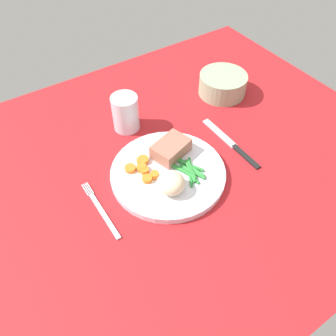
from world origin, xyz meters
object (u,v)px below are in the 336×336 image
at_px(dinner_plate, 168,173).
at_px(water_glass, 126,115).
at_px(fork, 101,210).
at_px(meat_portion, 171,149).
at_px(knife, 232,144).
at_px(salad_bowl, 223,83).

relative_size(dinner_plate, water_glass, 2.79).
bearing_deg(water_glass, fork, -130.86).
relative_size(dinner_plate, meat_portion, 3.05).
xyz_separation_m(dinner_plate, water_glass, (0.00, 0.20, 0.03)).
bearing_deg(knife, meat_portion, 164.87).
bearing_deg(meat_portion, salad_bowl, 26.93).
distance_m(fork, water_glass, 0.27).
bearing_deg(meat_portion, water_glass, 101.91).
xyz_separation_m(meat_portion, fork, (-0.21, -0.04, -0.03)).
bearing_deg(salad_bowl, fork, -159.24).
bearing_deg(knife, dinner_plate, -179.88).
distance_m(fork, salad_bowl, 0.51).
height_order(knife, salad_bowl, salad_bowl).
xyz_separation_m(dinner_plate, knife, (0.19, -0.00, -0.01)).
bearing_deg(meat_portion, dinner_plate, -130.60).
bearing_deg(knife, water_glass, 133.71).
bearing_deg(dinner_plate, knife, -0.87).
xyz_separation_m(fork, water_glass, (0.17, 0.20, 0.04)).
relative_size(fork, salad_bowl, 1.23).
relative_size(meat_portion, water_glass, 0.91).
height_order(meat_portion, salad_bowl, salad_bowl).
relative_size(fork, knife, 0.81).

